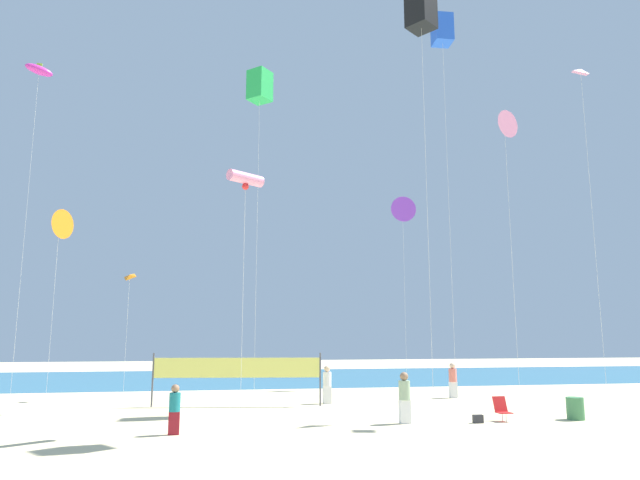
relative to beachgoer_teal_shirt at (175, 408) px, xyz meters
The scene contains 20 objects.
ground_plane 5.64m from the beachgoer_teal_shirt, 43.27° to the right, with size 120.00×120.00×0.00m, color beige.
ocean_band 25.66m from the beachgoer_teal_shirt, 80.90° to the left, with size 120.00×20.00×0.01m, color teal.
beachgoer_teal_shirt is the anchor object (origin of this frame).
beachgoer_coral_shirt 16.16m from the beachgoer_teal_shirt, 33.48° to the left, with size 0.41×0.41×1.79m.
beachgoer_white_shirt 10.00m from the beachgoer_teal_shirt, 49.17° to the left, with size 0.41×0.41×1.77m.
beachgoer_sage_shirt 8.26m from the beachgoer_teal_shirt, ahead, with size 0.42×0.42×1.85m.
folding_beach_chair 12.08m from the beachgoer_teal_shirt, ahead, with size 0.52×0.65×0.89m.
trash_barrel 15.01m from the beachgoer_teal_shirt, ahead, with size 0.65×0.65×0.84m, color #3F7F4C.
volleyball_net 7.63m from the beachgoer_teal_shirt, 72.72° to the left, with size 7.69×1.08×2.40m.
beach_handbag 10.94m from the beachgoer_teal_shirt, ahead, with size 0.37×0.19×0.30m, color #2D2D33.
kite_pink_diamond 21.93m from the beachgoer_teal_shirt, ahead, with size 0.92×0.92×15.08m.
kite_orange_diamond 13.03m from the beachgoer_teal_shirt, 106.56° to the left, with size 0.76×0.76×6.52m.
kite_blue_box 23.12m from the beachgoer_teal_shirt, 27.05° to the left, with size 1.01×1.01×19.96m.
kite_green_box 17.32m from the beachgoer_teal_shirt, 68.76° to the left, with size 1.41×1.41×16.74m.
kite_magenta_inflatable 19.97m from the beachgoer_teal_shirt, 130.65° to the left, with size 1.44×1.01×16.94m.
kite_pink_tube 8.24m from the beachgoer_teal_shirt, ahead, with size 1.41×1.17×9.05m.
kite_black_box 17.66m from the beachgoer_teal_shirt, ahead, with size 1.35×1.35×16.85m.
kite_orange_delta 12.68m from the beachgoer_teal_shirt, 127.20° to the left, with size 1.02×1.41×9.06m.
kite_violet_delta 22.91m from the beachgoer_teal_shirt, 49.58° to the left, with size 1.72×0.57×12.29m.
kite_pink_delta 18.23m from the beachgoer_teal_shirt, 10.96° to the left, with size 1.33×0.81×13.17m.
Camera 1 is at (-2.72, -15.96, 3.18)m, focal length 31.84 mm.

